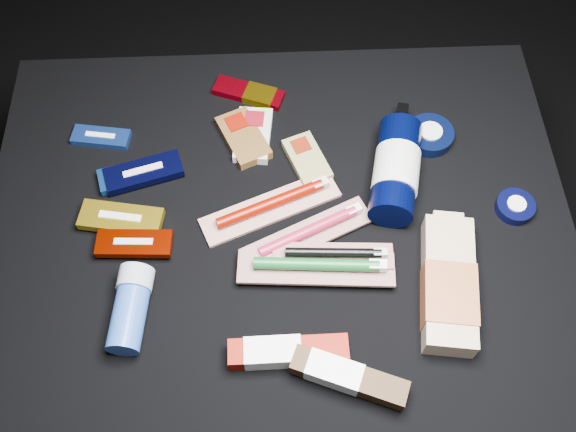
{
  "coord_description": "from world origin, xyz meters",
  "views": [
    {
      "loc": [
        -0.01,
        -0.51,
        1.33
      ],
      "look_at": [
        0.01,
        0.01,
        0.42
      ],
      "focal_mm": 40.0,
      "sensor_mm": 36.0,
      "label": 1
    }
  ],
  "objects_px": {
    "bodywash_bottle": "(448,286)",
    "toothpaste_carton_red": "(283,352)",
    "lotion_bottle": "(396,169)",
    "deodorant_stick": "(131,307)"
  },
  "relations": [
    {
      "from": "toothpaste_carton_red",
      "to": "bodywash_bottle",
      "type": "bearing_deg",
      "value": 18.76
    },
    {
      "from": "lotion_bottle",
      "to": "deodorant_stick",
      "type": "relative_size",
      "value": 1.78
    },
    {
      "from": "toothpaste_carton_red",
      "to": "lotion_bottle",
      "type": "bearing_deg",
      "value": 55.42
    },
    {
      "from": "lotion_bottle",
      "to": "toothpaste_carton_red",
      "type": "distance_m",
      "value": 0.36
    },
    {
      "from": "deodorant_stick",
      "to": "toothpaste_carton_red",
      "type": "distance_m",
      "value": 0.24
    },
    {
      "from": "bodywash_bottle",
      "to": "toothpaste_carton_red",
      "type": "bearing_deg",
      "value": -152.46
    },
    {
      "from": "bodywash_bottle",
      "to": "deodorant_stick",
      "type": "relative_size",
      "value": 1.74
    },
    {
      "from": "toothpaste_carton_red",
      "to": "deodorant_stick",
      "type": "bearing_deg",
      "value": 160.8
    },
    {
      "from": "lotion_bottle",
      "to": "bodywash_bottle",
      "type": "xyz_separation_m",
      "value": [
        0.06,
        -0.21,
        -0.01
      ]
    },
    {
      "from": "deodorant_stick",
      "to": "toothpaste_carton_red",
      "type": "bearing_deg",
      "value": -12.48
    }
  ]
}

